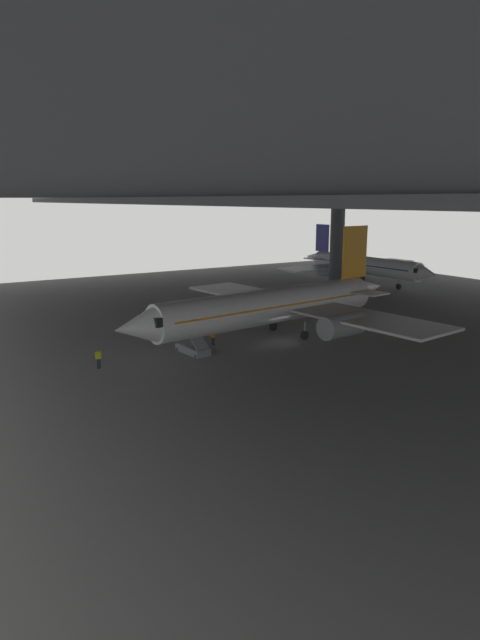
# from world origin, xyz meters

# --- Properties ---
(ground_plane) EXTENTS (110.00, 110.00, 0.00)m
(ground_plane) POSITION_xyz_m (0.00, 0.00, 0.00)
(ground_plane) COLOR slate
(hangar_structure) EXTENTS (121.00, 99.00, 15.30)m
(hangar_structure) POSITION_xyz_m (-0.10, 13.79, 14.65)
(hangar_structure) COLOR #4C4F54
(hangar_structure) RESTS_ON ground_plane
(airplane_main) EXTENTS (33.72, 34.71, 10.94)m
(airplane_main) POSITION_xyz_m (-0.76, 0.47, 3.35)
(airplane_main) COLOR white
(airplane_main) RESTS_ON ground_plane
(boarding_stairs) EXTENTS (4.23, 1.94, 4.55)m
(boarding_stairs) POSITION_xyz_m (-0.14, -9.16, 0.72)
(boarding_stairs) COLOR slate
(boarding_stairs) RESTS_ON ground_plane
(crew_worker_near_nose) EXTENTS (0.27, 0.54, 1.69)m
(crew_worker_near_nose) POSITION_xyz_m (0.07, -17.98, 0.97)
(crew_worker_near_nose) COLOR #232838
(crew_worker_near_nose) RESTS_ON ground_plane
(crew_worker_by_stairs) EXTENTS (0.47, 0.38, 1.58)m
(crew_worker_by_stairs) POSITION_xyz_m (-1.47, -6.28, 0.90)
(crew_worker_by_stairs) COLOR #232838
(crew_worker_by_stairs) RESTS_ON ground_plane
(airplane_distant) EXTENTS (29.07, 28.02, 9.43)m
(airplane_distant) POSITION_xyz_m (-23.65, 34.26, 3.07)
(airplane_distant) COLOR white
(airplane_distant) RESTS_ON ground_plane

